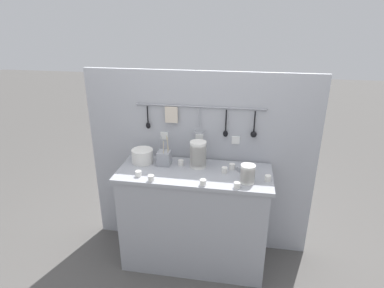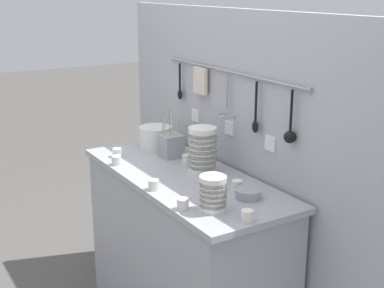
% 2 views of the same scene
% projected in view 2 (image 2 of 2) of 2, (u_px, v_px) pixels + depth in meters
% --- Properties ---
extents(counter, '(1.32, 0.54, 0.95)m').
position_uv_depth(counter, '(184.00, 258.00, 2.82)').
color(counter, '#9EA0A8').
rests_on(counter, ground).
extents(back_wall, '(2.12, 0.11, 1.75)m').
position_uv_depth(back_wall, '(232.00, 176.00, 2.86)').
color(back_wall, '#A8AAB2').
rests_on(back_wall, ground).
extents(bowl_stack_tall_left, '(0.12, 0.12, 0.15)m').
position_uv_depth(bowl_stack_tall_left, '(213.00, 193.00, 2.24)').
color(bowl_stack_tall_left, silver).
rests_on(bowl_stack_tall_left, counter).
extents(bowl_stack_back_corner, '(0.14, 0.14, 0.23)m').
position_uv_depth(bowl_stack_back_corner, '(202.00, 150.00, 2.69)').
color(bowl_stack_back_corner, silver).
rests_on(bowl_stack_back_corner, counter).
extents(plate_stack, '(0.19, 0.19, 0.12)m').
position_uv_depth(plate_stack, '(156.00, 137.00, 3.12)').
color(plate_stack, silver).
rests_on(plate_stack, counter).
extents(steel_mixing_bowl, '(0.12, 0.12, 0.04)m').
position_uv_depth(steel_mixing_bowl, '(248.00, 194.00, 2.38)').
color(steel_mixing_bowl, '#93969E').
rests_on(steel_mixing_bowl, counter).
extents(cutlery_caddy, '(0.11, 0.11, 0.28)m').
position_uv_depth(cutlery_caddy, '(171.00, 145.00, 2.95)').
color(cutlery_caddy, '#93969E').
rests_on(cutlery_caddy, counter).
extents(cup_back_left, '(0.05, 0.05, 0.05)m').
position_uv_depth(cup_back_left, '(183.00, 204.00, 2.26)').
color(cup_back_left, silver).
rests_on(cup_back_left, counter).
extents(cup_mid_row, '(0.05, 0.05, 0.05)m').
position_uv_depth(cup_mid_row, '(247.00, 216.00, 2.15)').
color(cup_mid_row, silver).
rests_on(cup_mid_row, counter).
extents(cup_by_caddy, '(0.05, 0.05, 0.05)m').
position_uv_depth(cup_by_caddy, '(187.00, 159.00, 2.84)').
color(cup_by_caddy, silver).
rests_on(cup_by_caddy, counter).
extents(cup_centre, '(0.05, 0.05, 0.05)m').
position_uv_depth(cup_centre, '(154.00, 185.00, 2.48)').
color(cup_centre, silver).
rests_on(cup_centre, counter).
extents(cup_edge_near, '(0.05, 0.05, 0.05)m').
position_uv_depth(cup_edge_near, '(216.00, 185.00, 2.48)').
color(cup_edge_near, silver).
rests_on(cup_edge_near, counter).
extents(cup_edge_far, '(0.05, 0.05, 0.05)m').
position_uv_depth(cup_edge_far, '(117.00, 160.00, 2.83)').
color(cup_edge_far, silver).
rests_on(cup_edge_far, counter).
extents(cup_beside_plates, '(0.05, 0.05, 0.05)m').
position_uv_depth(cup_beside_plates, '(237.00, 185.00, 2.47)').
color(cup_beside_plates, silver).
rests_on(cup_beside_plates, counter).
extents(cup_front_left, '(0.05, 0.05, 0.05)m').
position_uv_depth(cup_front_left, '(117.00, 153.00, 2.96)').
color(cup_front_left, silver).
rests_on(cup_front_left, counter).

